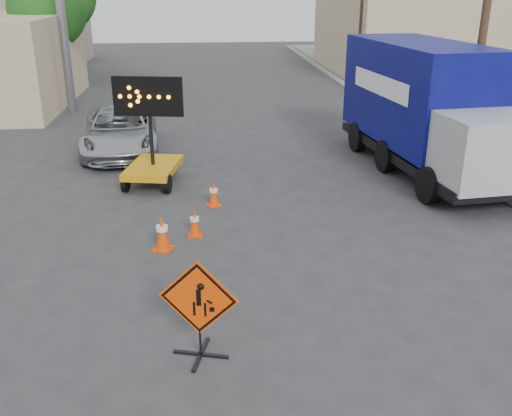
{
  "coord_description": "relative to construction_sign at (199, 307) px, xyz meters",
  "views": [
    {
      "loc": [
        -0.83,
        -7.73,
        5.3
      ],
      "look_at": [
        0.12,
        2.06,
        1.43
      ],
      "focal_mm": 40.0,
      "sensor_mm": 36.0,
      "label": 1
    }
  ],
  "objects": [
    {
      "name": "ground",
      "position": [
        0.96,
        0.39,
        -0.86
      ],
      "size": [
        100.0,
        100.0,
        0.0
      ],
      "primitive_type": "plane",
      "color": "#2D2D30",
      "rests_on": "ground"
    },
    {
      "name": "curb_right",
      "position": [
        8.16,
        15.39,
        -0.8
      ],
      "size": [
        0.4,
        60.0,
        0.12
      ],
      "primitive_type": "cube",
      "color": "gray",
      "rests_on": "ground"
    },
    {
      "name": "sidewalk_right",
      "position": [
        10.46,
        15.39,
        -0.78
      ],
      "size": [
        4.0,
        60.0,
        0.15
      ],
      "primitive_type": "cube",
      "color": "gray",
      "rests_on": "ground"
    },
    {
      "name": "building_right_far",
      "position": [
        13.96,
        30.39,
        1.44
      ],
      "size": [
        10.0,
        14.0,
        4.6
      ],
      "primitive_type": "cube",
      "color": "#C8B490",
      "rests_on": "ground"
    },
    {
      "name": "utility_pole_near",
      "position": [
        8.96,
        10.39,
        3.83
      ],
      "size": [
        1.8,
        0.26,
        9.0
      ],
      "color": "#4A361F",
      "rests_on": "ground"
    },
    {
      "name": "tree_left_near",
      "position": [
        -7.04,
        22.39,
        3.31
      ],
      "size": [
        3.71,
        3.71,
        6.03
      ],
      "color": "#4A361F",
      "rests_on": "ground"
    },
    {
      "name": "construction_sign",
      "position": [
        0.0,
        0.0,
        0.0
      ],
      "size": [
        1.18,
        0.85,
        1.62
      ],
      "rotation": [
        0.0,
        0.0,
        -0.27
      ],
      "color": "black",
      "rests_on": "ground"
    },
    {
      "name": "arrow_board",
      "position": [
        -1.27,
        8.24,
        -0.18
      ],
      "size": [
        1.89,
        2.33,
        3.02
      ],
      "rotation": [
        0.0,
        0.0,
        -0.19
      ],
      "color": "#C5860A",
      "rests_on": "ground"
    },
    {
      "name": "pickup_truck",
      "position": [
        -2.6,
        11.75,
        -0.13
      ],
      "size": [
        2.87,
        5.43,
        1.46
      ],
      "primitive_type": "imported",
      "rotation": [
        0.0,
        0.0,
        0.09
      ],
      "color": "#B2B4BA",
      "rests_on": "ground"
    },
    {
      "name": "box_truck",
      "position": [
        6.73,
        8.8,
        0.83
      ],
      "size": [
        3.14,
        8.06,
        3.73
      ],
      "rotation": [
        0.0,
        0.0,
        0.11
      ],
      "color": "black",
      "rests_on": "ground"
    },
    {
      "name": "cone_a",
      "position": [
        -0.78,
        3.84,
        -0.47
      ],
      "size": [
        0.52,
        0.52,
        0.78
      ],
      "rotation": [
        0.0,
        0.0,
        -0.41
      ],
      "color": "#E73F04",
      "rests_on": "ground"
    },
    {
      "name": "cone_b",
      "position": [
        -0.1,
        4.51,
        -0.54
      ],
      "size": [
        0.34,
        0.34,
        0.63
      ],
      "rotation": [
        0.0,
        0.0,
        0.06
      ],
      "color": "#E73F04",
      "rests_on": "ground"
    },
    {
      "name": "cone_c",
      "position": [
        0.38,
        6.33,
        -0.53
      ],
      "size": [
        0.44,
        0.44,
        0.66
      ],
      "rotation": [
        0.0,
        0.0,
        0.43
      ],
      "color": "#E73F04",
      "rests_on": "ground"
    },
    {
      "name": "cone_d",
      "position": [
        -1.61,
        9.43,
        -0.49
      ],
      "size": [
        0.38,
        0.38,
        0.73
      ],
      "rotation": [
        0.0,
        0.0,
        -0.03
      ],
      "color": "#E73F04",
      "rests_on": "ground"
    }
  ]
}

